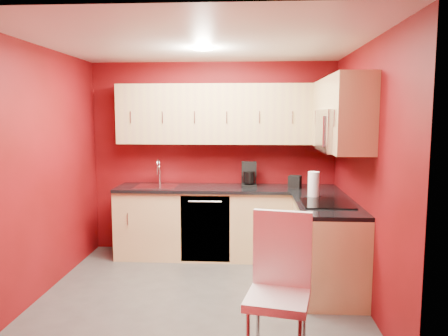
# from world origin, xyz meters

# --- Properties ---
(floor) EXTENTS (3.20, 3.20, 0.00)m
(floor) POSITION_xyz_m (0.00, 0.00, 0.00)
(floor) COLOR #4C4A47
(floor) RESTS_ON ground
(ceiling) EXTENTS (3.20, 3.20, 0.00)m
(ceiling) POSITION_xyz_m (0.00, 0.00, 2.50)
(ceiling) COLOR white
(ceiling) RESTS_ON wall_back
(wall_back) EXTENTS (3.20, 0.00, 3.20)m
(wall_back) POSITION_xyz_m (0.00, 1.50, 1.25)
(wall_back) COLOR maroon
(wall_back) RESTS_ON floor
(wall_front) EXTENTS (3.20, 0.00, 3.20)m
(wall_front) POSITION_xyz_m (0.00, -1.50, 1.25)
(wall_front) COLOR maroon
(wall_front) RESTS_ON floor
(wall_left) EXTENTS (0.00, 3.00, 3.00)m
(wall_left) POSITION_xyz_m (-1.60, 0.00, 1.25)
(wall_left) COLOR maroon
(wall_left) RESTS_ON floor
(wall_right) EXTENTS (0.00, 3.00, 3.00)m
(wall_right) POSITION_xyz_m (1.60, 0.00, 1.25)
(wall_right) COLOR maroon
(wall_right) RESTS_ON floor
(base_cabinets_back) EXTENTS (2.80, 0.60, 0.87)m
(base_cabinets_back) POSITION_xyz_m (0.20, 1.20, 0.43)
(base_cabinets_back) COLOR #ECCE87
(base_cabinets_back) RESTS_ON floor
(base_cabinets_right) EXTENTS (0.60, 1.30, 0.87)m
(base_cabinets_right) POSITION_xyz_m (1.30, 0.25, 0.43)
(base_cabinets_right) COLOR #ECCE87
(base_cabinets_right) RESTS_ON floor
(countertop_back) EXTENTS (2.80, 0.63, 0.04)m
(countertop_back) POSITION_xyz_m (0.20, 1.19, 0.89)
(countertop_back) COLOR black
(countertop_back) RESTS_ON base_cabinets_back
(countertop_right) EXTENTS (0.63, 1.27, 0.04)m
(countertop_right) POSITION_xyz_m (1.29, 0.23, 0.89)
(countertop_right) COLOR black
(countertop_right) RESTS_ON base_cabinets_right
(upper_cabinets_back) EXTENTS (2.80, 0.35, 0.75)m
(upper_cabinets_back) POSITION_xyz_m (0.20, 1.32, 1.83)
(upper_cabinets_back) COLOR tan
(upper_cabinets_back) RESTS_ON wall_back
(upper_cabinets_right) EXTENTS (0.35, 1.55, 0.75)m
(upper_cabinets_right) POSITION_xyz_m (1.42, 0.44, 1.89)
(upper_cabinets_right) COLOR tan
(upper_cabinets_right) RESTS_ON wall_right
(microwave) EXTENTS (0.42, 0.76, 0.42)m
(microwave) POSITION_xyz_m (1.39, 0.20, 1.66)
(microwave) COLOR silver
(microwave) RESTS_ON upper_cabinets_right
(cooktop) EXTENTS (0.50, 0.55, 0.01)m
(cooktop) POSITION_xyz_m (1.28, 0.20, 0.92)
(cooktop) COLOR black
(cooktop) RESTS_ON countertop_right
(sink) EXTENTS (0.52, 0.42, 0.35)m
(sink) POSITION_xyz_m (-0.70, 1.20, 0.94)
(sink) COLOR silver
(sink) RESTS_ON countertop_back
(dishwasher_front) EXTENTS (0.60, 0.02, 0.82)m
(dishwasher_front) POSITION_xyz_m (-0.05, 0.91, 0.43)
(dishwasher_front) COLOR black
(dishwasher_front) RESTS_ON base_cabinets_back
(downlight) EXTENTS (0.20, 0.20, 0.01)m
(downlight) POSITION_xyz_m (0.00, 0.30, 2.48)
(downlight) COLOR white
(downlight) RESTS_ON ceiling
(coffee_maker) EXTENTS (0.20, 0.26, 0.31)m
(coffee_maker) POSITION_xyz_m (0.48, 1.23, 1.07)
(coffee_maker) COLOR black
(coffee_maker) RESTS_ON countertop_back
(napkin_holder) EXTENTS (0.18, 0.18, 0.16)m
(napkin_holder) POSITION_xyz_m (1.05, 1.15, 0.99)
(napkin_holder) COLOR black
(napkin_holder) RESTS_ON countertop_back
(paper_towel) EXTENTS (0.19, 0.19, 0.29)m
(paper_towel) POSITION_xyz_m (1.19, 0.54, 1.05)
(paper_towel) COLOR white
(paper_towel) RESTS_ON countertop_right
(dining_chair) EXTENTS (0.53, 0.55, 1.10)m
(dining_chair) POSITION_xyz_m (0.70, -1.20, 0.55)
(dining_chair) COLOR white
(dining_chair) RESTS_ON floor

